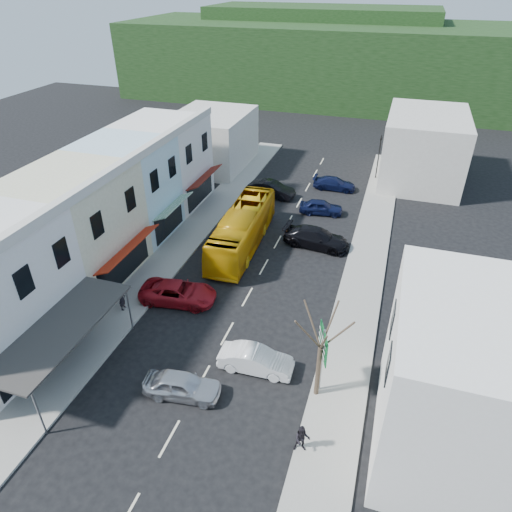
# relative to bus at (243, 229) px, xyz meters

# --- Properties ---
(ground) EXTENTS (120.00, 120.00, 0.00)m
(ground) POSITION_rel_bus_xyz_m (2.60, -10.51, -1.55)
(ground) COLOR black
(ground) RESTS_ON ground
(sidewalk_left) EXTENTS (3.00, 52.00, 0.15)m
(sidewalk_left) POSITION_rel_bus_xyz_m (-4.90, -0.51, -1.48)
(sidewalk_left) COLOR gray
(sidewalk_left) RESTS_ON ground
(sidewalk_right) EXTENTS (3.00, 52.00, 0.15)m
(sidewalk_right) POSITION_rel_bus_xyz_m (10.10, -0.51, -1.48)
(sidewalk_right) COLOR gray
(sidewalk_right) RESTS_ON ground
(shopfront_row) EXTENTS (8.25, 30.00, 8.00)m
(shopfront_row) POSITION_rel_bus_xyz_m (-9.90, -5.51, 2.45)
(shopfront_row) COLOR silver
(shopfront_row) RESTS_ON ground
(right_building) EXTENTS (8.00, 9.00, 8.00)m
(right_building) POSITION_rel_bus_xyz_m (16.10, -14.51, 2.45)
(right_building) COLOR silver
(right_building) RESTS_ON ground
(distant_block_left) EXTENTS (8.00, 10.00, 6.00)m
(distant_block_left) POSITION_rel_bus_xyz_m (-9.40, 16.49, 1.45)
(distant_block_left) COLOR #B7B2A8
(distant_block_left) RESTS_ON ground
(distant_block_right) EXTENTS (8.00, 12.00, 7.00)m
(distant_block_right) POSITION_rel_bus_xyz_m (13.60, 19.49, 1.95)
(distant_block_right) COLOR #B7B2A8
(distant_block_right) RESTS_ON ground
(hillside) EXTENTS (80.00, 26.00, 14.00)m
(hillside) POSITION_rel_bus_xyz_m (1.14, 54.58, 5.18)
(hillside) COLOR black
(hillside) RESTS_ON ground
(bus) EXTENTS (2.99, 11.70, 3.10)m
(bus) POSITION_rel_bus_xyz_m (0.00, 0.00, 0.00)
(bus) COLOR #D89B0B
(bus) RESTS_ON ground
(car_silver) EXTENTS (4.59, 2.34, 1.40)m
(car_silver) POSITION_rel_bus_xyz_m (2.07, -15.80, -0.85)
(car_silver) COLOR silver
(car_silver) RESTS_ON ground
(car_white) EXTENTS (4.47, 1.97, 1.40)m
(car_white) POSITION_rel_bus_xyz_m (5.25, -12.84, -0.85)
(car_white) COLOR silver
(car_white) RESTS_ON ground
(car_red) EXTENTS (4.81, 2.47, 1.40)m
(car_red) POSITION_rel_bus_xyz_m (-1.77, -8.40, -0.85)
(car_red) COLOR maroon
(car_red) RESTS_ON ground
(car_black_near) EXTENTS (4.65, 2.25, 1.40)m
(car_black_near) POSITION_rel_bus_xyz_m (5.80, 1.81, -0.85)
(car_black_near) COLOR black
(car_black_near) RESTS_ON ground
(car_navy_mid) EXTENTS (4.60, 2.35, 1.40)m
(car_navy_mid) POSITION_rel_bus_xyz_m (5.06, 7.80, -0.85)
(car_navy_mid) COLOR black
(car_navy_mid) RESTS_ON ground
(car_black_far) EXTENTS (4.60, 2.36, 1.40)m
(car_black_far) POSITION_rel_bus_xyz_m (-0.44, 10.12, -0.85)
(car_black_far) COLOR black
(car_black_far) RESTS_ON ground
(car_navy_far) EXTENTS (4.52, 1.89, 1.40)m
(car_navy_far) POSITION_rel_bus_xyz_m (5.32, 13.79, -0.85)
(car_navy_far) COLOR black
(car_navy_far) RESTS_ON ground
(pedestrian_left) EXTENTS (0.50, 0.66, 1.70)m
(pedestrian_left) POSITION_rel_bus_xyz_m (-4.87, -10.46, -0.55)
(pedestrian_left) COLOR black
(pedestrian_left) RESTS_ON sidewalk_left
(pedestrian_right) EXTENTS (0.79, 0.60, 1.70)m
(pedestrian_right) POSITION_rel_bus_xyz_m (8.92, -17.23, -0.55)
(pedestrian_right) COLOR black
(pedestrian_right) RESTS_ON sidewalk_right
(direction_sign) EXTENTS (1.50, 2.11, 4.38)m
(direction_sign) POSITION_rel_bus_xyz_m (9.00, -13.33, 0.64)
(direction_sign) COLOR #0B5B25
(direction_sign) RESTS_ON ground
(street_tree) EXTENTS (3.38, 3.38, 6.90)m
(street_tree) POSITION_rel_bus_xyz_m (8.92, -13.64, 1.90)
(street_tree) COLOR #362A1F
(street_tree) RESTS_ON ground
(traffic_signal) EXTENTS (1.22, 1.34, 4.87)m
(traffic_signal) POSITION_rel_bus_xyz_m (9.20, 17.91, 0.88)
(traffic_signal) COLOR black
(traffic_signal) RESTS_ON ground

